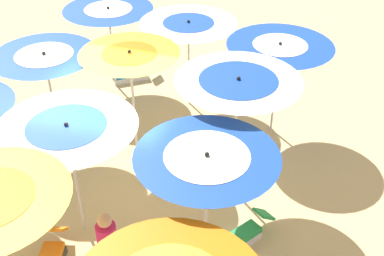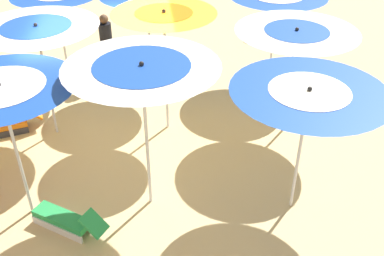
{
  "view_description": "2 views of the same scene",
  "coord_description": "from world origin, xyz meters",
  "px_view_note": "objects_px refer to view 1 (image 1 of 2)",
  "views": [
    {
      "loc": [
        -6.53,
        -3.63,
        6.65
      ],
      "look_at": [
        0.96,
        -1.15,
        1.12
      ],
      "focal_mm": 46.07,
      "sensor_mm": 36.0,
      "label": 1
    },
    {
      "loc": [
        0.77,
        -7.68,
        5.2
      ],
      "look_at": [
        1.46,
        -1.36,
        0.95
      ],
      "focal_mm": 41.78,
      "sensor_mm": 36.0,
      "label": 2
    }
  ],
  "objects_px": {
    "lounger_3": "(240,236)",
    "beach_umbrella_10": "(207,166)",
    "lounger_4": "(133,73)",
    "beach_umbrella_0": "(109,16)",
    "beach_umbrella_1": "(46,64)",
    "beach_umbrella_8": "(279,52)",
    "beach_umbrella_4": "(189,29)",
    "beach_umbrella_5": "(130,61)",
    "beach_umbrella_9": "(238,90)",
    "beach_ball": "(34,62)",
    "beach_umbrella_6": "(68,135)",
    "beachgoer_0": "(109,254)",
    "beachgoer_1": "(1,137)"
  },
  "relations": [
    {
      "from": "lounger_3",
      "to": "beach_ball",
      "type": "relative_size",
      "value": 3.69
    },
    {
      "from": "beach_umbrella_5",
      "to": "beach_umbrella_10",
      "type": "distance_m",
      "value": 3.28
    },
    {
      "from": "beach_umbrella_0",
      "to": "beach_ball",
      "type": "distance_m",
      "value": 3.18
    },
    {
      "from": "beach_umbrella_8",
      "to": "beach_umbrella_9",
      "type": "xyz_separation_m",
      "value": [
        -2.31,
        0.34,
        0.31
      ]
    },
    {
      "from": "lounger_3",
      "to": "beach_umbrella_5",
      "type": "bearing_deg",
      "value": -89.31
    },
    {
      "from": "beach_umbrella_1",
      "to": "lounger_4",
      "type": "height_order",
      "value": "beach_umbrella_1"
    },
    {
      "from": "beach_umbrella_5",
      "to": "beach_umbrella_0",
      "type": "bearing_deg",
      "value": 34.11
    },
    {
      "from": "beach_umbrella_1",
      "to": "beachgoer_1",
      "type": "relative_size",
      "value": 1.43
    },
    {
      "from": "beachgoer_0",
      "to": "beachgoer_1",
      "type": "height_order",
      "value": "beachgoer_0"
    },
    {
      "from": "beach_umbrella_0",
      "to": "beach_umbrella_6",
      "type": "xyz_separation_m",
      "value": [
        -4.91,
        -1.72,
        0.16
      ]
    },
    {
      "from": "lounger_3",
      "to": "beach_umbrella_4",
      "type": "bearing_deg",
      "value": -117.1
    },
    {
      "from": "beach_umbrella_6",
      "to": "beach_umbrella_8",
      "type": "distance_m",
      "value": 4.93
    },
    {
      "from": "beach_umbrella_0",
      "to": "lounger_3",
      "type": "height_order",
      "value": "beach_umbrella_0"
    },
    {
      "from": "beach_umbrella_8",
      "to": "beach_umbrella_9",
      "type": "bearing_deg",
      "value": 171.54
    },
    {
      "from": "beach_umbrella_1",
      "to": "lounger_3",
      "type": "distance_m",
      "value": 5.04
    },
    {
      "from": "beach_umbrella_6",
      "to": "lounger_4",
      "type": "height_order",
      "value": "beach_umbrella_6"
    },
    {
      "from": "beach_umbrella_0",
      "to": "beach_umbrella_10",
      "type": "height_order",
      "value": "beach_umbrella_10"
    },
    {
      "from": "beach_umbrella_4",
      "to": "beach_umbrella_10",
      "type": "relative_size",
      "value": 0.95
    },
    {
      "from": "beach_umbrella_6",
      "to": "beach_umbrella_10",
      "type": "relative_size",
      "value": 0.99
    },
    {
      "from": "beach_umbrella_1",
      "to": "beach_umbrella_5",
      "type": "bearing_deg",
      "value": -81.14
    },
    {
      "from": "beach_umbrella_0",
      "to": "beach_umbrella_8",
      "type": "bearing_deg",
      "value": -99.6
    },
    {
      "from": "beach_umbrella_10",
      "to": "lounger_4",
      "type": "height_order",
      "value": "beach_umbrella_10"
    },
    {
      "from": "beach_umbrella_10",
      "to": "beach_umbrella_9",
      "type": "bearing_deg",
      "value": 0.89
    },
    {
      "from": "beach_umbrella_1",
      "to": "beachgoer_1",
      "type": "height_order",
      "value": "beach_umbrella_1"
    },
    {
      "from": "beach_umbrella_5",
      "to": "beach_ball",
      "type": "height_order",
      "value": "beach_umbrella_5"
    },
    {
      "from": "beach_umbrella_1",
      "to": "beach_umbrella_4",
      "type": "distance_m",
      "value": 3.39
    },
    {
      "from": "beachgoer_0",
      "to": "beachgoer_1",
      "type": "relative_size",
      "value": 1.03
    },
    {
      "from": "beach_umbrella_4",
      "to": "lounger_3",
      "type": "xyz_separation_m",
      "value": [
        -4.13,
        -2.34,
        -1.82
      ]
    },
    {
      "from": "beach_umbrella_5",
      "to": "lounger_4",
      "type": "bearing_deg",
      "value": 25.21
    },
    {
      "from": "beach_umbrella_1",
      "to": "beach_umbrella_9",
      "type": "relative_size",
      "value": 0.91
    },
    {
      "from": "beach_umbrella_0",
      "to": "lounger_4",
      "type": "distance_m",
      "value": 1.85
    },
    {
      "from": "beach_umbrella_5",
      "to": "lounger_4",
      "type": "relative_size",
      "value": 2.03
    },
    {
      "from": "beach_umbrella_1",
      "to": "beach_umbrella_4",
      "type": "xyz_separation_m",
      "value": [
        2.65,
        -2.1,
        -0.07
      ]
    },
    {
      "from": "beach_umbrella_10",
      "to": "lounger_3",
      "type": "height_order",
      "value": "beach_umbrella_10"
    },
    {
      "from": "beach_umbrella_4",
      "to": "beach_ball",
      "type": "distance_m",
      "value": 5.14
    },
    {
      "from": "beach_umbrella_8",
      "to": "beachgoer_0",
      "type": "relative_size",
      "value": 1.34
    },
    {
      "from": "beach_umbrella_1",
      "to": "beach_umbrella_8",
      "type": "distance_m",
      "value": 4.81
    },
    {
      "from": "beach_umbrella_10",
      "to": "lounger_4",
      "type": "relative_size",
      "value": 1.91
    },
    {
      "from": "beach_umbrella_4",
      "to": "beach_umbrella_10",
      "type": "xyz_separation_m",
      "value": [
        -4.75,
        -1.88,
        0.13
      ]
    },
    {
      "from": "lounger_3",
      "to": "beach_umbrella_10",
      "type": "bearing_deg",
      "value": -2.62
    },
    {
      "from": "beach_umbrella_5",
      "to": "beach_umbrella_8",
      "type": "distance_m",
      "value": 3.2
    },
    {
      "from": "beach_ball",
      "to": "beachgoer_0",
      "type": "bearing_deg",
      "value": -138.33
    },
    {
      "from": "beach_umbrella_9",
      "to": "beach_ball",
      "type": "height_order",
      "value": "beach_umbrella_9"
    },
    {
      "from": "beach_umbrella_5",
      "to": "beachgoer_0",
      "type": "distance_m",
      "value": 3.78
    },
    {
      "from": "lounger_4",
      "to": "beachgoer_1",
      "type": "height_order",
      "value": "beachgoer_1"
    },
    {
      "from": "lounger_3",
      "to": "lounger_4",
      "type": "xyz_separation_m",
      "value": [
        4.82,
        4.16,
        0.01
      ]
    },
    {
      "from": "beach_umbrella_1",
      "to": "beach_umbrella_10",
      "type": "bearing_deg",
      "value": -117.76
    },
    {
      "from": "beach_umbrella_4",
      "to": "beach_umbrella_5",
      "type": "height_order",
      "value": "beach_umbrella_5"
    },
    {
      "from": "beach_umbrella_6",
      "to": "lounger_4",
      "type": "relative_size",
      "value": 1.88
    },
    {
      "from": "beach_umbrella_6",
      "to": "lounger_3",
      "type": "relative_size",
      "value": 1.86
    }
  ]
}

